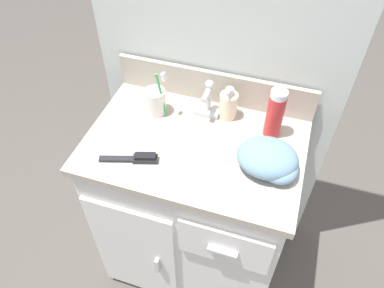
{
  "coord_description": "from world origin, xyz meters",
  "views": [
    {
      "loc": [
        0.26,
        -0.83,
        1.74
      ],
      "look_at": [
        0.0,
        -0.02,
        0.84
      ],
      "focal_mm": 35.0,
      "sensor_mm": 36.0,
      "label": 1
    }
  ],
  "objects_px": {
    "soap_dispenser": "(228,105)",
    "hairbrush": "(137,158)",
    "toothbrush_cup": "(156,101)",
    "shaving_cream_can": "(275,114)",
    "hand_towel": "(270,160)"
  },
  "relations": [
    {
      "from": "toothbrush_cup",
      "to": "shaving_cream_can",
      "type": "bearing_deg",
      "value": 2.49
    },
    {
      "from": "shaving_cream_can",
      "to": "hand_towel",
      "type": "height_order",
      "value": "shaving_cream_can"
    },
    {
      "from": "hairbrush",
      "to": "hand_towel",
      "type": "xyz_separation_m",
      "value": [
        0.41,
        0.1,
        0.03
      ]
    },
    {
      "from": "soap_dispenser",
      "to": "shaving_cream_can",
      "type": "height_order",
      "value": "shaving_cream_can"
    },
    {
      "from": "soap_dispenser",
      "to": "hairbrush",
      "type": "height_order",
      "value": "soap_dispenser"
    },
    {
      "from": "hairbrush",
      "to": "soap_dispenser",
      "type": "bearing_deg",
      "value": 35.84
    },
    {
      "from": "hand_towel",
      "to": "toothbrush_cup",
      "type": "bearing_deg",
      "value": 161.89
    },
    {
      "from": "toothbrush_cup",
      "to": "shaving_cream_can",
      "type": "distance_m",
      "value": 0.42
    },
    {
      "from": "soap_dispenser",
      "to": "hand_towel",
      "type": "relative_size",
      "value": 0.66
    },
    {
      "from": "soap_dispenser",
      "to": "hairbrush",
      "type": "distance_m",
      "value": 0.38
    },
    {
      "from": "shaving_cream_can",
      "to": "hairbrush",
      "type": "xyz_separation_m",
      "value": [
        -0.39,
        -0.26,
        -0.08
      ]
    },
    {
      "from": "soap_dispenser",
      "to": "hairbrush",
      "type": "xyz_separation_m",
      "value": [
        -0.22,
        -0.3,
        -0.04
      ]
    },
    {
      "from": "soap_dispenser",
      "to": "shaving_cream_can",
      "type": "xyz_separation_m",
      "value": [
        0.17,
        -0.04,
        0.04
      ]
    },
    {
      "from": "shaving_cream_can",
      "to": "hairbrush",
      "type": "distance_m",
      "value": 0.48
    },
    {
      "from": "toothbrush_cup",
      "to": "hand_towel",
      "type": "height_order",
      "value": "toothbrush_cup"
    }
  ]
}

